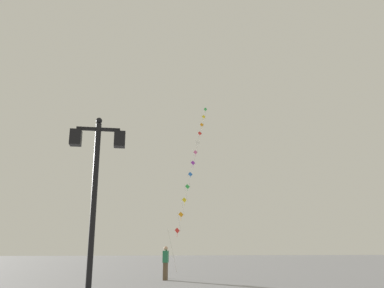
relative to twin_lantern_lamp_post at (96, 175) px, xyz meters
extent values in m
plane|color=gray|center=(1.82, 10.58, -3.36)|extent=(160.00, 160.00, 0.00)
cylinder|color=black|center=(0.00, 0.00, -1.01)|extent=(0.14, 0.14, 4.69)
sphere|color=black|center=(0.00, 0.00, 1.41)|extent=(0.16, 0.16, 0.16)
cube|color=black|center=(0.00, 0.00, 1.18)|extent=(1.09, 0.08, 0.08)
cube|color=black|center=(-0.55, 0.00, 0.93)|extent=(0.28, 0.28, 0.40)
cube|color=beige|center=(-0.55, 0.00, 0.93)|extent=(0.19, 0.19, 0.30)
cube|color=black|center=(0.55, 0.00, 0.93)|extent=(0.28, 0.28, 0.40)
cube|color=beige|center=(0.55, 0.00, 0.93)|extent=(0.19, 0.19, 0.30)
cylinder|color=brown|center=(3.15, 13.00, -3.27)|extent=(0.06, 0.06, 0.18)
cylinder|color=silver|center=(3.56, 14.02, -1.92)|extent=(0.84, 2.06, 2.52)
cylinder|color=silver|center=(4.14, 15.47, -0.14)|extent=(0.37, 0.88, 1.07)
cylinder|color=silver|center=(4.48, 16.33, 0.92)|extent=(0.37, 0.88, 1.07)
cylinder|color=silver|center=(4.82, 17.19, 1.98)|extent=(0.37, 0.88, 1.07)
cylinder|color=silver|center=(5.17, 18.05, 3.04)|extent=(0.37, 0.88, 1.07)
cylinder|color=silver|center=(5.51, 18.91, 4.10)|extent=(0.37, 0.88, 1.07)
cylinder|color=silver|center=(5.85, 19.77, 5.17)|extent=(0.37, 0.88, 1.07)
cylinder|color=silver|center=(6.20, 20.64, 6.23)|extent=(0.37, 0.88, 1.07)
cylinder|color=silver|center=(6.54, 21.50, 7.29)|extent=(0.37, 0.88, 1.07)
cylinder|color=silver|center=(6.88, 22.36, 8.35)|extent=(0.37, 0.88, 1.07)
cylinder|color=silver|center=(7.23, 23.22, 9.41)|extent=(0.37, 0.88, 1.07)
cylinder|color=silver|center=(7.57, 24.08, 10.47)|extent=(0.37, 0.88, 1.07)
cube|color=red|center=(3.96, 15.04, -0.67)|extent=(0.30, 0.21, 0.36)
cylinder|color=red|center=(3.96, 15.04, -0.94)|extent=(0.04, 0.04, 0.26)
cube|color=orange|center=(4.31, 15.90, 0.39)|extent=(0.32, 0.17, 0.36)
cylinder|color=orange|center=(4.31, 15.90, 0.12)|extent=(0.03, 0.04, 0.26)
cube|color=yellow|center=(4.65, 16.76, 1.45)|extent=(0.32, 0.18, 0.36)
cylinder|color=yellow|center=(4.65, 16.76, 1.19)|extent=(0.04, 0.05, 0.25)
cube|color=green|center=(4.99, 17.62, 2.51)|extent=(0.35, 0.10, 0.36)
cylinder|color=green|center=(4.99, 17.62, 2.28)|extent=(0.02, 0.03, 0.19)
cube|color=blue|center=(5.34, 18.48, 3.57)|extent=(0.32, 0.17, 0.36)
cylinder|color=blue|center=(5.34, 18.48, 3.35)|extent=(0.03, 0.04, 0.18)
cube|color=purple|center=(5.68, 19.34, 4.63)|extent=(0.35, 0.11, 0.36)
cylinder|color=purple|center=(5.68, 19.34, 4.36)|extent=(0.02, 0.03, 0.27)
cube|color=pink|center=(6.02, 20.20, 5.70)|extent=(0.31, 0.19, 0.36)
cylinder|color=pink|center=(6.02, 20.20, 5.43)|extent=(0.04, 0.05, 0.25)
cube|color=white|center=(6.37, 21.07, 6.76)|extent=(0.33, 0.16, 0.36)
cylinder|color=white|center=(6.37, 21.07, 6.50)|extent=(0.03, 0.05, 0.24)
cube|color=red|center=(6.71, 21.93, 7.82)|extent=(0.35, 0.06, 0.36)
cylinder|color=red|center=(6.71, 21.93, 7.60)|extent=(0.02, 0.04, 0.17)
cube|color=orange|center=(7.05, 22.79, 8.88)|extent=(0.35, 0.09, 0.36)
cylinder|color=orange|center=(7.05, 22.79, 8.62)|extent=(0.02, 0.03, 0.25)
cube|color=yellow|center=(7.40, 23.65, 9.94)|extent=(0.34, 0.14, 0.36)
cylinder|color=yellow|center=(7.40, 23.65, 9.71)|extent=(0.03, 0.04, 0.19)
cube|color=green|center=(7.74, 24.51, 11.00)|extent=(0.30, 0.21, 0.36)
cylinder|color=green|center=(7.74, 24.51, 10.75)|extent=(0.04, 0.05, 0.24)
cube|color=brown|center=(2.92, 11.56, -2.91)|extent=(0.29, 0.35, 0.90)
cube|color=#26724C|center=(2.92, 11.56, -2.18)|extent=(0.35, 0.44, 0.60)
sphere|color=tan|center=(2.92, 11.56, -1.76)|extent=(0.22, 0.22, 0.22)
cylinder|color=#26724C|center=(3.00, 11.77, -2.01)|extent=(0.22, 0.40, 0.50)
camera|label=1|loc=(0.81, -9.89, -1.78)|focal=36.78mm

